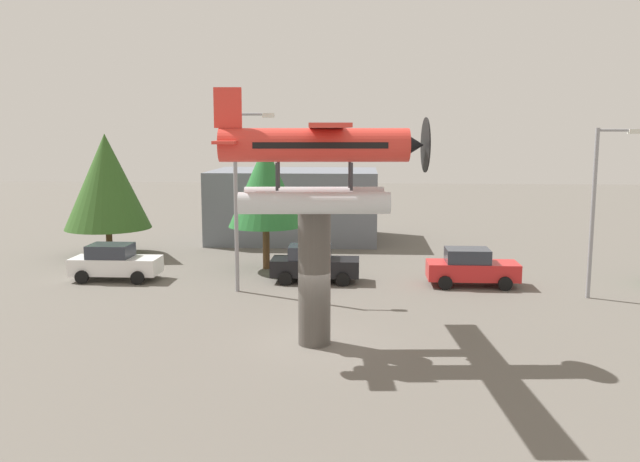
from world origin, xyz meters
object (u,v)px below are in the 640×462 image
Objects in this scene: floatplane_monument at (318,160)px; streetlight_secondary at (599,200)px; car_near_white at (115,262)px; car_mid_black at (314,263)px; storefront_building at (295,205)px; streetlight_primary at (240,189)px; tree_west at (106,181)px; display_pedestal at (314,278)px; car_far_red at (471,267)px; tree_east at (265,185)px.

floatplane_monument is 1.43× the size of streetlight_secondary.
streetlight_secondary reaches higher than car_near_white.
storefront_building reaches higher than car_mid_black.
tree_west is (-9.27, 8.26, -0.33)m from streetlight_primary.
display_pedestal is 13.94m from car_near_white.
car_mid_black and car_far_red have the same top height.
streetlight_primary is (-10.52, -1.80, 3.76)m from car_far_red.
storefront_building is at bearing 97.51° from display_pedestal.
car_near_white is at bearing -178.32° from car_mid_black.
tree_east is at bearing 133.35° from car_mid_black.
storefront_building is 1.64× the size of tree_east.
floatplane_monument is (0.13, 0.01, 3.97)m from display_pedestal.
car_mid_black is at bearing 1.68° from car_near_white.
streetlight_secondary is 26.14m from tree_west.
streetlight_secondary is (15.46, -0.22, -0.36)m from streetlight_primary.
display_pedestal is 13.01m from tree_east.
car_near_white is 17.09m from car_far_red.
display_pedestal is 0.65× the size of tree_west.
streetlight_secondary is at bearing -45.79° from storefront_building.
car_mid_black is at bearing 90.75° from floatplane_monument.
tree_east is (-0.53, -9.63, 2.09)m from storefront_building.
tree_east reaches higher than car_far_red.
streetlight_primary is 1.14× the size of tree_west.
car_mid_black is 1.00× the size of car_far_red.
tree_west is at bearing -147.65° from storefront_building.
car_mid_black is 5.36m from streetlight_primary.
floatplane_monument is at bearing -125.92° from car_far_red.
streetlight_secondary reaches higher than car_mid_black.
car_mid_black is at bearing -46.65° from tree_east.
streetlight_secondary is at bearing -18.93° from tree_west.
display_pedestal is at bearing -41.51° from car_near_white.
tree_east is (-10.13, 3.29, 3.52)m from car_far_red.
floatplane_monument is at bearing -82.15° from storefront_building.
storefront_building is (-2.90, 22.00, 0.01)m from display_pedestal.
streetlight_secondary is at bearing 31.26° from display_pedestal.
streetlight_primary is 1.09× the size of streetlight_secondary.
car_far_red is 0.60× the size of tree_west.
tree_west reaches higher than car_mid_black.
floatplane_monument reaches higher than display_pedestal.
storefront_building is (-2.20, 12.52, 1.43)m from car_mid_black.
storefront_building reaches higher than display_pedestal.
streetlight_primary is (6.56, -1.92, 3.76)m from car_near_white.
tree_west reaches higher than car_near_white.
tree_east is (-2.73, 2.89, 3.52)m from car_mid_black.
car_far_red is 21.11m from tree_west.
display_pedestal is 3.97m from floatplane_monument.
car_mid_black is at bearing 168.91° from streetlight_secondary.
car_mid_black is 0.39× the size of storefront_building.
display_pedestal is at bearing -82.49° from storefront_building.
car_near_white is 0.57× the size of streetlight_secondary.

